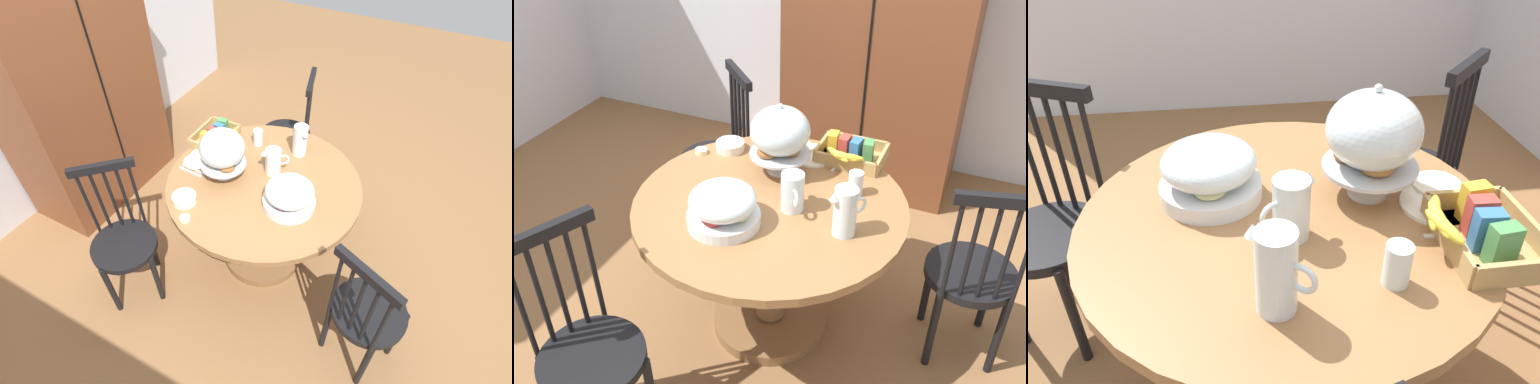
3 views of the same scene
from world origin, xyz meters
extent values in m
plane|color=brown|center=(0.00, 0.00, 0.00)|extent=(10.00, 10.00, 0.00)
cube|color=silver|center=(0.00, 1.83, 1.30)|extent=(4.80, 0.06, 2.60)
cube|color=brown|center=(0.14, 1.50, 0.95)|extent=(1.10, 0.56, 1.90)
cube|color=black|center=(0.14, 1.22, 1.04)|extent=(0.01, 0.01, 1.52)
cylinder|color=olive|center=(0.08, -0.04, 0.72)|extent=(1.18, 1.18, 0.04)
cylinder|color=brown|center=(0.08, -0.04, 0.39)|extent=(0.14, 0.14, 0.63)
cylinder|color=brown|center=(0.08, -0.04, 0.03)|extent=(0.56, 0.56, 0.06)
cylinder|color=black|center=(-0.28, -0.86, 0.45)|extent=(0.40, 0.40, 0.04)
cylinder|color=black|center=(-0.21, -1.04, 0.23)|extent=(0.04, 0.04, 0.45)
cylinder|color=black|center=(-0.09, -0.78, 0.23)|extent=(0.04, 0.04, 0.45)
cylinder|color=black|center=(-0.46, -0.93, 0.23)|extent=(0.04, 0.04, 0.45)
cylinder|color=black|center=(-0.35, -0.67, 0.23)|extent=(0.04, 0.04, 0.45)
cylinder|color=black|center=(-0.48, -0.92, 0.69)|extent=(0.02, 0.02, 0.48)
cylinder|color=black|center=(-0.45, -0.86, 0.69)|extent=(0.02, 0.02, 0.48)
cylinder|color=black|center=(-0.43, -0.79, 0.69)|extent=(0.02, 0.02, 0.48)
cylinder|color=black|center=(-0.40, -0.73, 0.69)|extent=(0.02, 0.02, 0.48)
cylinder|color=black|center=(-0.37, -0.66, 0.69)|extent=(0.02, 0.02, 0.48)
cube|color=black|center=(-0.43, -0.79, 0.95)|extent=(0.18, 0.34, 0.05)
cylinder|color=black|center=(0.94, 0.19, 0.45)|extent=(0.40, 0.40, 0.04)
cylinder|color=black|center=(1.04, 0.37, 0.23)|extent=(0.04, 0.04, 0.45)
cylinder|color=black|center=(0.77, 0.29, 0.23)|extent=(0.04, 0.04, 0.45)
cylinder|color=black|center=(1.11, 0.10, 0.23)|extent=(0.04, 0.04, 0.45)
cylinder|color=black|center=(0.84, 0.02, 0.23)|extent=(0.04, 0.04, 0.45)
cylinder|color=black|center=(1.12, 0.08, 0.69)|extent=(0.02, 0.02, 0.48)
cylinder|color=black|center=(1.05, 0.06, 0.69)|extent=(0.02, 0.02, 0.48)
cylinder|color=black|center=(0.98, 0.04, 0.69)|extent=(0.02, 0.02, 0.48)
cylinder|color=black|center=(0.92, 0.02, 0.69)|extent=(0.02, 0.02, 0.48)
cylinder|color=black|center=(0.85, 0.00, 0.69)|extent=(0.02, 0.02, 0.48)
cube|color=black|center=(0.98, 0.04, 0.95)|extent=(0.36, 0.13, 0.05)
cylinder|color=black|center=(-0.55, 0.59, 0.45)|extent=(0.40, 0.40, 0.04)
cylinder|color=black|center=(-0.75, 0.59, 0.23)|extent=(0.04, 0.04, 0.45)
cylinder|color=black|center=(-0.55, 0.39, 0.23)|extent=(0.04, 0.04, 0.45)
cylinder|color=black|center=(-0.55, 0.79, 0.23)|extent=(0.04, 0.04, 0.45)
cylinder|color=black|center=(-0.35, 0.59, 0.23)|extent=(0.04, 0.04, 0.45)
cylinder|color=black|center=(-0.54, 0.80, 0.69)|extent=(0.02, 0.02, 0.48)
cylinder|color=black|center=(-0.49, 0.75, 0.69)|extent=(0.02, 0.02, 0.48)
cylinder|color=black|center=(-0.44, 0.71, 0.69)|extent=(0.02, 0.02, 0.48)
cylinder|color=black|center=(-0.39, 0.66, 0.69)|extent=(0.02, 0.02, 0.48)
cylinder|color=black|center=(-0.34, 0.61, 0.69)|extent=(0.02, 0.02, 0.48)
cube|color=black|center=(-0.44, 0.71, 0.95)|extent=(0.28, 0.28, 0.05)
cylinder|color=silver|center=(0.02, 0.21, 0.75)|extent=(0.12, 0.12, 0.02)
cylinder|color=silver|center=(0.02, 0.21, 0.79)|extent=(0.03, 0.03, 0.09)
cylinder|color=silver|center=(0.02, 0.21, 0.84)|extent=(0.28, 0.28, 0.01)
torus|color=#B27033|center=(0.06, 0.21, 0.86)|extent=(0.10, 0.10, 0.03)
torus|color=#D19347|center=(0.00, 0.25, 0.86)|extent=(0.10, 0.10, 0.03)
torus|color=#935628|center=(-0.02, 0.15, 0.86)|extent=(0.10, 0.10, 0.03)
ellipsoid|color=silver|center=(0.02, 0.21, 0.95)|extent=(0.27, 0.27, 0.22)
sphere|color=silver|center=(0.02, 0.21, 1.07)|extent=(0.02, 0.02, 0.02)
cylinder|color=silver|center=(-0.03, -0.25, 0.77)|extent=(0.30, 0.30, 0.05)
ellipsoid|color=beige|center=(0.04, -0.26, 0.80)|extent=(0.09, 0.09, 0.03)
ellipsoid|color=#8CBF59|center=(-0.04, -0.19, 0.80)|extent=(0.09, 0.09, 0.03)
ellipsoid|color=#6B2D4C|center=(-0.10, -0.24, 0.80)|extent=(0.09, 0.09, 0.03)
ellipsoid|color=#CC3D33|center=(-0.04, -0.32, 0.80)|extent=(0.09, 0.09, 0.03)
ellipsoid|color=silver|center=(-0.03, -0.25, 0.85)|extent=(0.28, 0.28, 0.13)
cylinder|color=silver|center=(0.43, -0.12, 0.84)|extent=(0.09, 0.09, 0.21)
cylinder|color=orange|center=(0.43, -0.12, 0.81)|extent=(0.08, 0.08, 0.14)
cone|color=silver|center=(0.40, -0.16, 0.93)|extent=(0.05, 0.05, 0.03)
torus|color=silver|center=(0.47, -0.07, 0.86)|extent=(0.06, 0.07, 0.07)
cylinder|color=silver|center=(0.19, -0.05, 0.83)|extent=(0.10, 0.10, 0.17)
cylinder|color=white|center=(0.19, -0.05, 0.80)|extent=(0.09, 0.09, 0.12)
cone|color=silver|center=(0.15, 0.00, 0.90)|extent=(0.05, 0.05, 0.03)
torus|color=silver|center=(0.22, -0.10, 0.83)|extent=(0.05, 0.07, 0.07)
cube|color=tan|center=(0.29, 0.44, 0.75)|extent=(0.30, 0.22, 0.01)
cube|color=tan|center=(0.29, 0.33, 0.78)|extent=(0.30, 0.02, 0.07)
cube|color=tan|center=(0.29, 0.55, 0.78)|extent=(0.30, 0.02, 0.07)
cube|color=tan|center=(0.14, 0.44, 0.78)|extent=(0.02, 0.22, 0.07)
cube|color=tan|center=(0.44, 0.44, 0.78)|extent=(0.02, 0.22, 0.07)
cube|color=gold|center=(0.20, 0.45, 0.81)|extent=(0.05, 0.07, 0.11)
cube|color=#B23D33|center=(0.26, 0.43, 0.81)|extent=(0.05, 0.07, 0.11)
cube|color=#336BAD|center=(0.32, 0.42, 0.81)|extent=(0.05, 0.07, 0.11)
cube|color=#47894C|center=(0.38, 0.43, 0.81)|extent=(0.05, 0.07, 0.11)
ellipsoid|color=yellow|center=(0.26, 0.30, 0.84)|extent=(0.14, 0.08, 0.05)
ellipsoid|color=yellow|center=(0.29, 0.30, 0.84)|extent=(0.13, 0.03, 0.05)
ellipsoid|color=yellow|center=(0.32, 0.30, 0.84)|extent=(0.14, 0.08, 0.05)
cylinder|color=white|center=(0.11, 0.39, 0.75)|extent=(0.22, 0.22, 0.01)
cylinder|color=white|center=(0.03, 0.42, 0.76)|extent=(0.15, 0.15, 0.01)
cylinder|color=white|center=(-0.28, 0.29, 0.76)|extent=(0.14, 0.14, 0.04)
cylinder|color=silver|center=(0.40, 0.17, 0.80)|extent=(0.06, 0.06, 0.11)
cylinder|color=beige|center=(-0.40, 0.20, 0.75)|extent=(0.06, 0.06, 0.02)
cube|color=silver|center=(-0.03, 0.40, 0.74)|extent=(0.03, 0.17, 0.01)
cube|color=silver|center=(-0.06, 0.40, 0.74)|extent=(0.03, 0.17, 0.01)
cube|color=silver|center=(0.25, 0.38, 0.74)|extent=(0.03, 0.17, 0.01)
camera|label=1|loc=(-1.45, -0.80, 2.34)|focal=27.01mm
camera|label=2|loc=(0.88, -1.85, 2.14)|focal=39.53mm
camera|label=3|loc=(1.18, -0.20, 1.54)|focal=33.77mm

